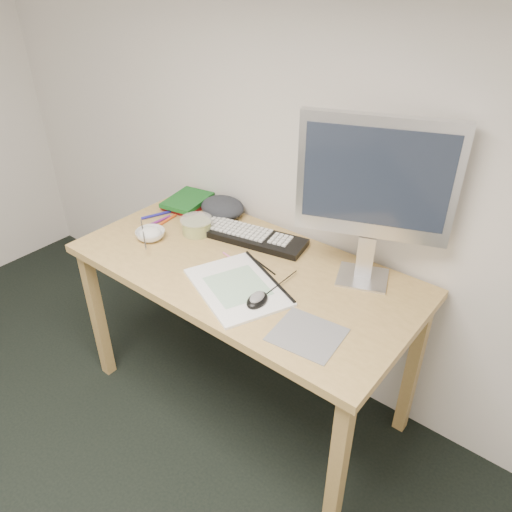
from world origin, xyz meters
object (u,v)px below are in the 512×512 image
at_px(sketchpad, 238,287).
at_px(rice_bowl, 150,235).
at_px(keyboard, 252,237).
at_px(desk, 244,283).
at_px(monitor, 375,184).

bearing_deg(sketchpad, rice_bowl, -160.77).
bearing_deg(keyboard, desk, -72.09).
relative_size(desk, rice_bowl, 11.05).
xyz_separation_m(sketchpad, keyboard, (-0.18, 0.31, 0.01)).
relative_size(keyboard, monitor, 0.75).
distance_m(sketchpad, monitor, 0.62).
bearing_deg(sketchpad, keyboard, 143.99).
bearing_deg(monitor, sketchpad, -155.03).
xyz_separation_m(sketchpad, rice_bowl, (-0.53, 0.04, 0.01)).
height_order(sketchpad, rice_bowl, rice_bowl).
height_order(desk, keyboard, keyboard).
distance_m(monitor, rice_bowl, 0.99).
bearing_deg(monitor, rice_bowl, 178.17).
distance_m(desk, sketchpad, 0.17).
xyz_separation_m(desk, monitor, (0.41, 0.22, 0.48)).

